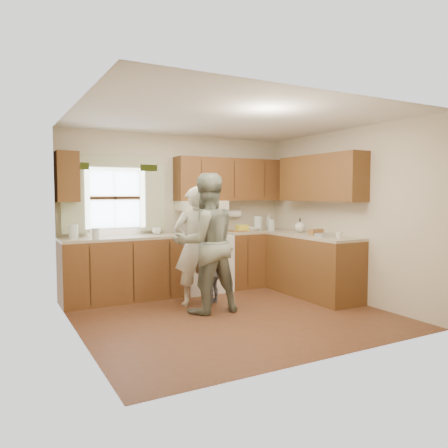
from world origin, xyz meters
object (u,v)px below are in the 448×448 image
woman_right (206,243)px  child (213,273)px  woman_left (195,246)px  stove (204,262)px

woman_right → child: bearing=-126.5°
woman_right → child: (0.29, 0.37, -0.49)m
woman_left → child: bearing=-177.4°
stove → woman_left: bearing=-123.8°
woman_left → woman_right: bearing=94.3°
woman_left → stove: bearing=-115.7°
stove → woman_right: size_ratio=0.58×
woman_right → woman_left: bearing=-92.7°
stove → woman_right: 1.34m
woman_left → child: size_ratio=1.94×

